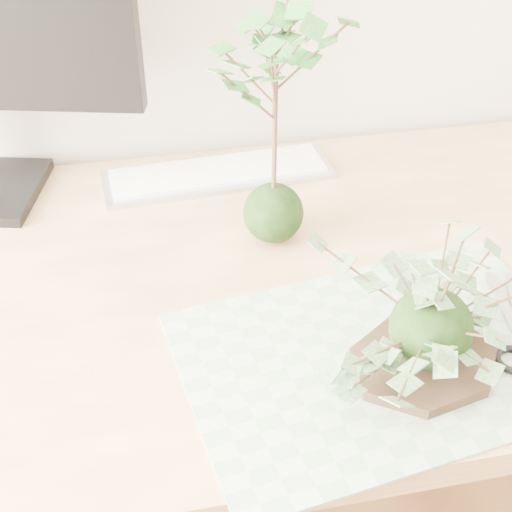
# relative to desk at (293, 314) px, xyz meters

# --- Properties ---
(desk) EXTENTS (1.60, 0.70, 0.74)m
(desk) POSITION_rel_desk_xyz_m (0.00, 0.00, 0.00)
(desk) COLOR tan
(desk) RESTS_ON ground_plane
(cutting_mat) EXTENTS (0.52, 0.39, 0.00)m
(cutting_mat) POSITION_rel_desk_xyz_m (0.06, -0.19, 0.09)
(cutting_mat) COLOR gray
(cutting_mat) RESTS_ON desk
(stone_dish) EXTENTS (0.22, 0.22, 0.01)m
(stone_dish) POSITION_rel_desk_xyz_m (0.10, -0.22, 0.10)
(stone_dish) COLOR black
(stone_dish) RESTS_ON cutting_mat
(ivy_kokedama) EXTENTS (0.30, 0.30, 0.19)m
(ivy_kokedama) POSITION_rel_desk_xyz_m (0.10, -0.22, 0.20)
(ivy_kokedama) COLOR black
(ivy_kokedama) RESTS_ON stone_dish
(maple_kokedama) EXTENTS (0.25, 0.25, 0.37)m
(maple_kokedama) POSITION_rel_desk_xyz_m (-0.02, 0.08, 0.34)
(maple_kokedama) COLOR black
(maple_kokedama) RESTS_ON desk
(keyboard) EXTENTS (0.39, 0.14, 0.01)m
(keyboard) POSITION_rel_desk_xyz_m (-0.07, 0.26, 0.09)
(keyboard) COLOR #B4B4BF
(keyboard) RESTS_ON desk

